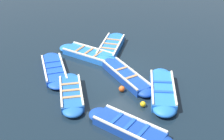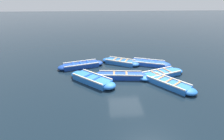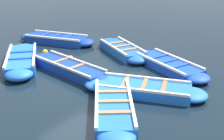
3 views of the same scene
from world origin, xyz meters
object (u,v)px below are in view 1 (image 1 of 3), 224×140
(boat_drifting, at_px, (129,128))
(boat_near_quay, at_px, (111,47))
(boat_inner_gap, at_px, (163,91))
(buoy_yellow_far, at_px, (143,104))
(buoy_orange_near, at_px, (122,89))
(boat_stern_in, at_px, (54,69))
(boat_end_of_row, at_px, (71,93))
(boat_outer_left, at_px, (126,76))
(boat_mid_row, at_px, (89,54))

(boat_drifting, relative_size, boat_near_quay, 1.09)
(boat_inner_gap, height_order, buoy_yellow_far, boat_inner_gap)
(buoy_orange_near, bearing_deg, boat_stern_in, -64.45)
(boat_inner_gap, bearing_deg, boat_end_of_row, -34.87)
(boat_near_quay, bearing_deg, buoy_yellow_far, 66.84)
(boat_stern_in, distance_m, buoy_yellow_far, 5.02)
(boat_end_of_row, distance_m, buoy_yellow_far, 3.16)
(boat_outer_left, bearing_deg, boat_mid_row, -87.48)
(boat_mid_row, relative_size, buoy_orange_near, 13.99)
(boat_end_of_row, bearing_deg, buoy_orange_near, 152.72)
(boat_end_of_row, height_order, boat_outer_left, boat_outer_left)
(boat_stern_in, distance_m, boat_mid_row, 2.29)
(boat_drifting, bearing_deg, boat_inner_gap, -160.36)
(boat_mid_row, distance_m, boat_outer_left, 3.00)
(boat_mid_row, bearing_deg, boat_stern_in, 8.10)
(boat_near_quay, xyz_separation_m, boat_end_of_row, (4.16, 2.58, -0.01))
(boat_stern_in, bearing_deg, boat_end_of_row, 80.01)
(buoy_orange_near, bearing_deg, boat_inner_gap, 135.60)
(buoy_orange_near, height_order, buoy_yellow_far, buoy_orange_near)
(boat_stern_in, distance_m, boat_end_of_row, 2.35)
(boat_outer_left, height_order, buoy_yellow_far, boat_outer_left)
(boat_near_quay, bearing_deg, buoy_orange_near, 59.30)
(boat_stern_in, bearing_deg, buoy_orange_near, 115.55)
(boat_outer_left, distance_m, buoy_yellow_far, 2.23)
(boat_drifting, relative_size, boat_outer_left, 0.96)
(boat_stern_in, relative_size, boat_mid_row, 0.96)
(boat_inner_gap, xyz_separation_m, boat_mid_row, (0.62, -4.94, -0.04))
(boat_near_quay, distance_m, boat_mid_row, 1.48)
(boat_stern_in, bearing_deg, boat_drifting, 91.45)
(boat_drifting, distance_m, boat_mid_row, 6.29)
(boat_drifting, relative_size, boat_end_of_row, 1.13)
(boat_near_quay, bearing_deg, boat_mid_row, -2.28)
(boat_near_quay, height_order, boat_outer_left, boat_outer_left)
(boat_outer_left, relative_size, buoy_yellow_far, 16.11)
(boat_drifting, bearing_deg, boat_stern_in, -88.55)
(buoy_orange_near, bearing_deg, boat_outer_left, -139.53)
(boat_mid_row, xyz_separation_m, boat_end_of_row, (2.68, 2.64, 0.01))
(boat_mid_row, xyz_separation_m, boat_outer_left, (-0.13, 2.99, 0.02))
(boat_near_quay, height_order, boat_mid_row, boat_near_quay)
(boat_stern_in, bearing_deg, boat_inner_gap, 122.07)
(boat_outer_left, xyz_separation_m, buoy_yellow_far, (0.80, 2.09, -0.05))
(buoy_yellow_far, bearing_deg, boat_drifting, 29.91)
(boat_drifting, distance_m, boat_stern_in, 5.60)
(boat_inner_gap, bearing_deg, boat_mid_row, -82.83)
(boat_end_of_row, relative_size, boat_outer_left, 0.85)
(boat_end_of_row, xyz_separation_m, boat_outer_left, (-2.81, 0.35, 0.01))
(boat_near_quay, bearing_deg, boat_stern_in, 4.03)
(boat_near_quay, xyz_separation_m, boat_outer_left, (1.35, 2.93, 0.00))
(boat_end_of_row, relative_size, buoy_yellow_far, 13.71)
(boat_near_quay, bearing_deg, boat_inner_gap, 80.03)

